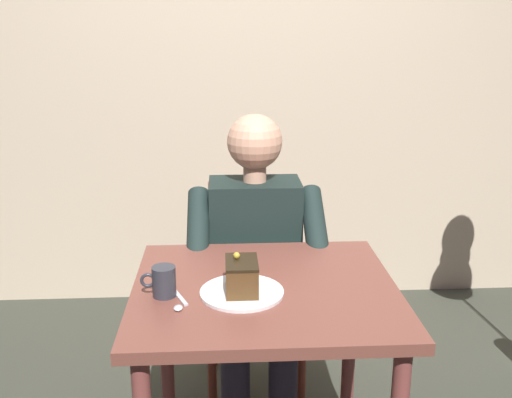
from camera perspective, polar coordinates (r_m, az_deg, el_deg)
cafe_rear_panel at (r=3.23m, az=-1.14°, el=16.07°), size 6.40×0.12×3.00m
dining_table at (r=1.88m, az=0.85°, el=-11.49°), size 0.81×0.73×0.76m
chair at (r=2.55m, az=-0.23°, el=-7.70°), size 0.42×0.42×0.88m
seated_person at (r=2.34m, az=-0.01°, el=-6.18°), size 0.53×0.58×1.20m
dessert_plate at (r=1.78m, az=-1.38°, el=-9.02°), size 0.25×0.25×0.01m
cake_slice at (r=1.76m, az=-1.39°, el=-7.45°), size 0.10×0.14×0.12m
coffee_cup at (r=1.77m, az=-8.96°, el=-7.83°), size 0.11×0.07×0.09m
dessert_spoon at (r=1.73m, az=-7.46°, el=-9.95°), size 0.05×0.14×0.01m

